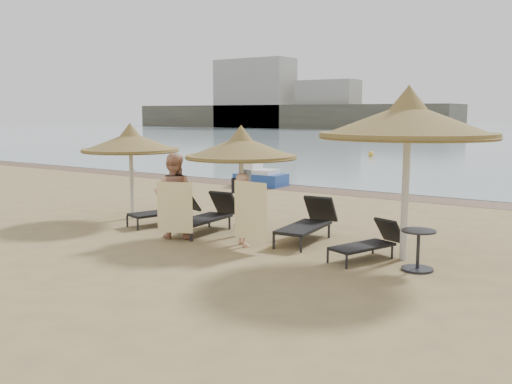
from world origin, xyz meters
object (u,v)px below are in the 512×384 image
Objects in this scene: side_table at (418,251)px; palapa_left at (130,143)px; palapa_right at (408,121)px; lounger_far_right at (370,242)px; person_right at (243,204)px; palapa_center at (241,148)px; lounger_near_right at (309,222)px; person_left at (173,189)px; lounger_far_left at (168,209)px; lounger_near_left at (209,215)px; pedal_boat at (260,177)px.

palapa_left is at bearing 174.96° from side_table.
palapa_right is 2.38m from lounger_far_right.
person_right is at bearing -149.69° from lounger_far_right.
palapa_left is 8.10m from side_table.
palapa_center is 2.23m from lounger_near_right.
palapa_left reaches higher than palapa_center.
palapa_right is 1.59× the size of lounger_near_right.
palapa_center is 1.76m from person_left.
person_right is at bearing -165.74° from palapa_right.
lounger_far_right is at bearing 164.47° from person_left.
palapa_right reaches higher than palapa_left.
person_left is at bearing -25.39° from lounger_far_left.
lounger_near_left is 8.50m from pedal_boat.
lounger_near_right is (-2.28, 0.41, -2.21)m from palapa_right.
pedal_boat is at bearing 97.10° from palapa_left.
palapa_center is 1.25× the size of lounger_near_left.
palapa_left is 5.38m from lounger_near_right.
palapa_left is 1.48× the size of lounger_far_right.
person_left is (-1.13, -1.01, -0.90)m from palapa_center.
person_left is at bearing -175.57° from side_table.
lounger_near_right reaches higher than lounger_far_right.
pedal_boat reaches higher than side_table.
person_right reaches higher than pedal_boat.
palapa_right is 1.73× the size of lounger_far_left.
lounger_near_right is at bearing 177.18° from lounger_far_right.
lounger_near_right is 1.17× the size of person_right.
pedal_boat is at bearing 123.46° from lounger_far_left.
palapa_left reaches higher than pedal_boat.
pedal_boat is at bearing 154.44° from lounger_far_right.
lounger_far_right is 0.96× the size of person_right.
palapa_left is 1.21× the size of lounger_near_right.
lounger_near_left is at bearing -67.23° from pedal_boat.
person_left is at bearing -156.97° from lounger_near_right.
palapa_center is 1.15× the size of person_left.
palapa_center is at bearing -165.38° from lounger_far_right.
lounger_near_left reaches higher than side_table.
pedal_boat is at bearing -25.23° from person_right.
palapa_right is 5.20m from lounger_near_left.
person_left is (-4.39, -0.71, 0.77)m from lounger_far_right.
lounger_far_left is 0.87× the size of person_left.
palapa_left is 3.62m from palapa_center.
palapa_left is 1.32× the size of lounger_far_left.
pedal_boat reaches higher than lounger_far_right.
palapa_center reaches higher than pedal_boat.
lounger_far_right reaches higher than side_table.
lounger_far_right is (4.16, -0.25, -0.07)m from lounger_near_left.
lounger_far_left is 3.86m from lounger_near_right.
lounger_near_left reaches higher than lounger_far_right.
lounger_far_right is 0.89× the size of pedal_boat.
lounger_far_left is (1.28, -0.01, -1.64)m from palapa_left.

